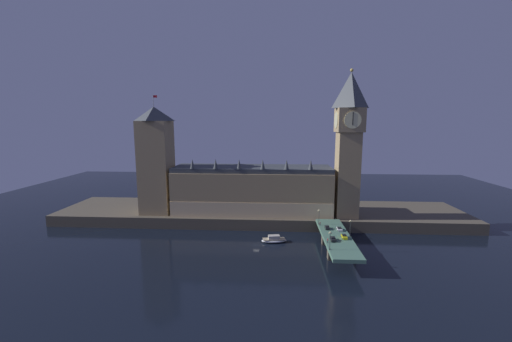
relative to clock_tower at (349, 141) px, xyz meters
The scene contains 16 objects.
ground_plane 68.31m from the clock_tower, 148.70° to the right, with size 400.00×400.00×0.00m, color black.
embankment 61.98m from the clock_tower, 164.72° to the left, with size 220.00×42.00×5.73m.
parliament_hall 55.28m from the clock_tower, behind, with size 82.30×22.97×29.67m.
clock_tower is the anchor object (origin of this frame).
victoria_tower 99.41m from the clock_tower, behind, with size 15.65×15.65×61.73m.
bridge 51.84m from the clock_tower, 108.24° to the right, with size 11.33×46.00×6.85m.
car_northbound_lead 45.74m from the clock_tower, 118.96° to the right, with size 1.91×3.83×1.45m.
car_northbound_trail 54.13m from the clock_tower, 109.23° to the right, with size 2.06×4.26×1.46m.
car_southbound_lead 51.23m from the clock_tower, 103.07° to the right, with size 2.00×4.25×1.56m.
car_southbound_trail 45.43m from the clock_tower, 107.78° to the right, with size 2.09×4.26×1.35m.
pedestrian_near_rail 56.23m from the clock_tower, 111.35° to the right, with size 0.38×0.38×1.83m.
pedestrian_far_rail 44.06m from the clock_tower, 129.70° to the right, with size 0.38×0.38×1.75m.
street_lamp_near 59.46m from the clock_tower, 108.83° to the right, with size 1.34×0.60×7.05m.
street_lamp_mid 46.44m from the clock_tower, 99.14° to the right, with size 1.34×0.60×6.97m.
street_lamp_far 40.72m from the clock_tower, 132.77° to the right, with size 1.34×0.60×7.01m.
boat_upstream 61.20m from the clock_tower, 147.69° to the right, with size 11.81×5.92×3.19m.
Camera 1 is at (7.75, -131.10, 53.25)m, focal length 22.00 mm.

